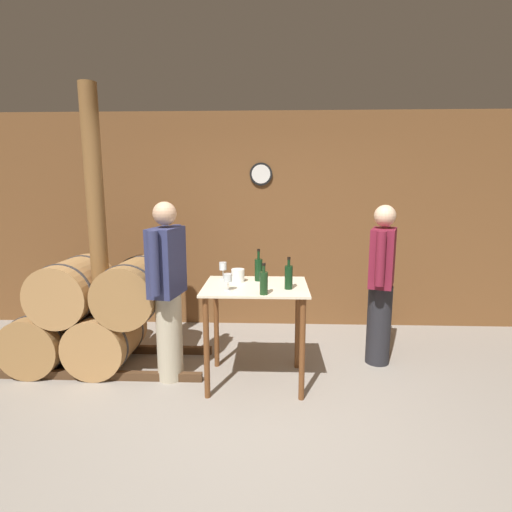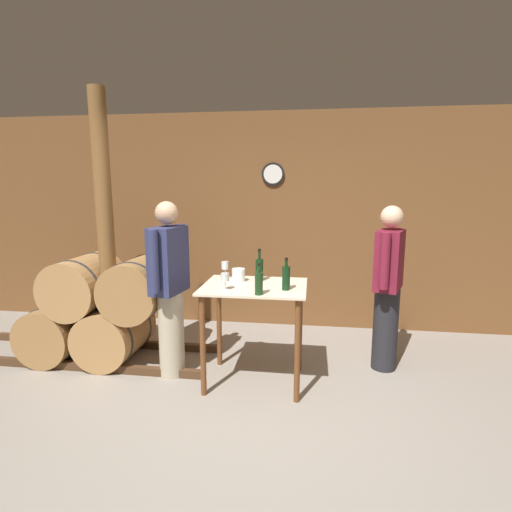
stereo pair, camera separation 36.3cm
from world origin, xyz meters
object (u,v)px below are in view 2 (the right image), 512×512
object	(u,v)px
wine_bottle_far_left	(259,269)
wine_glass_near_left	(225,266)
person_visitor_with_scarf	(388,285)
person_host	(169,286)
ice_bucket	(239,275)
wooden_post	(106,233)
wine_glass_near_center	(225,278)
wine_bottle_left	(259,282)
wine_bottle_center	(286,277)

from	to	relation	value
wine_bottle_far_left	wine_glass_near_left	xyz separation A→B (m)	(-0.34, 0.08, 0.00)
person_visitor_with_scarf	wine_bottle_far_left	bearing A→B (deg)	-167.18
wine_glass_near_left	person_host	xyz separation A→B (m)	(-0.48, -0.23, -0.16)
wine_bottle_far_left	ice_bucket	xyz separation A→B (m)	(-0.19, -0.05, -0.05)
wooden_post	ice_bucket	size ratio (longest dim) A/B	22.07
wine_glass_near_center	person_host	xyz separation A→B (m)	(-0.58, 0.21, -0.15)
wine_bottle_far_left	person_visitor_with_scarf	size ratio (longest dim) A/B	0.19
wine_bottle_left	person_host	distance (m)	0.95
ice_bucket	person_host	bearing A→B (deg)	-170.86
wine_bottle_left	wine_glass_near_left	xyz separation A→B (m)	(-0.40, 0.55, 0.01)
wooden_post	wine_glass_near_left	distance (m)	1.20
wooden_post	wine_bottle_center	distance (m)	1.82
wine_glass_near_left	person_visitor_with_scarf	size ratio (longest dim) A/B	0.10
wine_bottle_center	ice_bucket	bearing A→B (deg)	152.04
wine_bottle_center	person_visitor_with_scarf	xyz separation A→B (m)	(0.95, 0.57, -0.18)
wine_bottle_left	wine_bottle_center	distance (m)	0.28
ice_bucket	wine_bottle_left	bearing A→B (deg)	-59.84
wine_glass_near_left	ice_bucket	size ratio (longest dim) A/B	1.31
wine_glass_near_center	person_visitor_with_scarf	world-z (taller)	person_visitor_with_scarf
ice_bucket	person_visitor_with_scarf	xyz separation A→B (m)	(1.41, 0.32, -0.13)
wine_bottle_center	person_host	world-z (taller)	person_host
wine_bottle_center	person_visitor_with_scarf	world-z (taller)	person_visitor_with_scarf
wine_bottle_left	wine_bottle_center	xyz separation A→B (m)	(0.21, 0.18, 0.01)
wine_glass_near_center	person_visitor_with_scarf	xyz separation A→B (m)	(1.47, 0.64, -0.17)
wine_bottle_far_left	person_visitor_with_scarf	world-z (taller)	person_visitor_with_scarf
wine_bottle_left	wooden_post	bearing A→B (deg)	163.71
wine_glass_near_center	person_visitor_with_scarf	distance (m)	1.61
wine_bottle_center	wine_glass_near_left	size ratio (longest dim) A/B	1.75
wine_bottle_center	wooden_post	bearing A→B (deg)	171.29
ice_bucket	person_host	size ratio (longest dim) A/B	0.07
ice_bucket	person_host	xyz separation A→B (m)	(-0.64, -0.10, -0.10)
wooden_post	wine_glass_near_center	xyz separation A→B (m)	(1.25, -0.34, -0.32)
ice_bucket	person_visitor_with_scarf	distance (m)	1.45
wine_bottle_far_left	ice_bucket	size ratio (longest dim) A/B	2.47
wine_glass_near_left	ice_bucket	bearing A→B (deg)	-38.92
wine_bottle_far_left	wine_glass_near_center	world-z (taller)	wine_bottle_far_left
wine_bottle_center	wine_glass_near_left	bearing A→B (deg)	149.02
person_host	wine_glass_near_left	bearing A→B (deg)	25.18
wine_bottle_center	wine_glass_near_center	xyz separation A→B (m)	(-0.52, -0.07, -0.00)
wooden_post	wine_bottle_far_left	xyz separation A→B (m)	(1.50, 0.02, -0.31)
wine_bottle_far_left	wine_bottle_center	xyz separation A→B (m)	(0.27, -0.29, -0.00)
wine_bottle_left	wine_glass_near_left	bearing A→B (deg)	126.10
wine_glass_near_left	person_host	bearing A→B (deg)	-154.82
wine_bottle_center	person_visitor_with_scarf	distance (m)	1.12
wine_bottle_center	ice_bucket	world-z (taller)	wine_bottle_center
wine_glass_near_left	ice_bucket	xyz separation A→B (m)	(0.15, -0.12, -0.06)
wine_bottle_left	person_visitor_with_scarf	distance (m)	1.39
wine_bottle_left	wine_glass_near_left	distance (m)	0.68
wine_glass_near_left	person_visitor_with_scarf	world-z (taller)	person_visitor_with_scarf
wine_glass_near_left	wine_bottle_far_left	bearing A→B (deg)	-12.65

